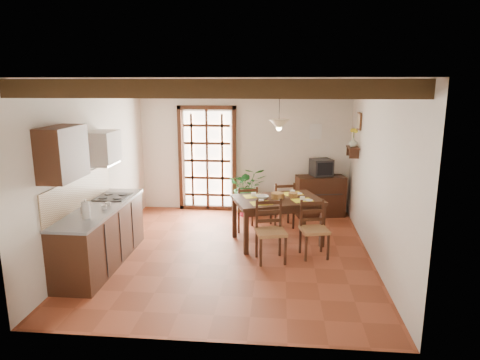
# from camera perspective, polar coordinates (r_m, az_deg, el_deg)

# --- Properties ---
(ground_plane) EXTENTS (5.00, 5.00, 0.00)m
(ground_plane) POSITION_cam_1_polar(r_m,az_deg,el_deg) (7.18, -1.11, -9.69)
(ground_plane) COLOR brown
(room_shell) EXTENTS (4.52, 5.02, 2.81)m
(room_shell) POSITION_cam_1_polar(r_m,az_deg,el_deg) (6.69, -1.17, 4.82)
(room_shell) COLOR silver
(room_shell) RESTS_ON ground_plane
(ceiling_beams) EXTENTS (4.50, 4.34, 0.20)m
(ceiling_beams) POSITION_cam_1_polar(r_m,az_deg,el_deg) (6.63, -1.21, 12.33)
(ceiling_beams) COLOR black
(ceiling_beams) RESTS_ON room_shell
(french_door) EXTENTS (1.26, 0.11, 2.32)m
(french_door) POSITION_cam_1_polar(r_m,az_deg,el_deg) (9.30, -4.37, 3.07)
(french_door) COLOR white
(french_door) RESTS_ON ground_plane
(kitchen_counter) EXTENTS (0.64, 2.25, 1.38)m
(kitchen_counter) POSITION_cam_1_polar(r_m,az_deg,el_deg) (6.95, -18.06, -6.93)
(kitchen_counter) COLOR #351C10
(kitchen_counter) RESTS_ON ground_plane
(upper_cabinet) EXTENTS (0.35, 0.80, 0.70)m
(upper_cabinet) POSITION_cam_1_polar(r_m,az_deg,el_deg) (6.06, -22.58, 3.31)
(upper_cabinet) COLOR #351C10
(upper_cabinet) RESTS_ON room_shell
(range_hood) EXTENTS (0.38, 0.60, 0.54)m
(range_hood) POSITION_cam_1_polar(r_m,az_deg,el_deg) (7.18, -17.74, 4.10)
(range_hood) COLOR white
(range_hood) RESTS_ON room_shell
(counter_items) EXTENTS (0.50, 1.43, 0.25)m
(counter_items) POSITION_cam_1_polar(r_m,az_deg,el_deg) (6.89, -18.04, -2.88)
(counter_items) COLOR black
(counter_items) RESTS_ON kitchen_counter
(dining_table) EXTENTS (1.70, 1.38, 0.80)m
(dining_table) POSITION_cam_1_polar(r_m,az_deg,el_deg) (7.45, 5.00, -3.21)
(dining_table) COLOR #311B10
(dining_table) RESTS_ON ground_plane
(chair_near_left) EXTENTS (0.53, 0.52, 0.97)m
(chair_near_left) POSITION_cam_1_polar(r_m,az_deg,el_deg) (6.79, 4.08, -8.30)
(chair_near_left) COLOR #996C41
(chair_near_left) RESTS_ON ground_plane
(chair_near_right) EXTENTS (0.50, 0.48, 0.91)m
(chair_near_right) POSITION_cam_1_polar(r_m,az_deg,el_deg) (7.05, 9.80, -7.81)
(chair_near_right) COLOR #996C41
(chair_near_right) RESTS_ON ground_plane
(chair_far_left) EXTENTS (0.50, 0.49, 0.87)m
(chair_far_left) POSITION_cam_1_polar(r_m,az_deg,el_deg) (8.16, 0.77, -4.82)
(chair_far_left) COLOR #996C41
(chair_far_left) RESTS_ON ground_plane
(chair_far_right) EXTENTS (0.51, 0.50, 0.91)m
(chair_far_right) POSITION_cam_1_polar(r_m,az_deg,el_deg) (8.37, 5.64, -4.35)
(chair_far_right) COLOR #996C41
(chair_far_right) RESTS_ON ground_plane
(table_setting) EXTENTS (1.07, 0.71, 0.10)m
(table_setting) POSITION_cam_1_polar(r_m,az_deg,el_deg) (7.41, 5.03, -1.90)
(table_setting) COLOR yellow
(table_setting) RESTS_ON dining_table
(table_bowl) EXTENTS (0.27, 0.27, 0.05)m
(table_bowl) POSITION_cam_1_polar(r_m,az_deg,el_deg) (7.39, 2.97, -2.29)
(table_bowl) COLOR white
(table_bowl) RESTS_ON dining_table
(sideboard) EXTENTS (1.06, 0.62, 0.85)m
(sideboard) POSITION_cam_1_polar(r_m,az_deg,el_deg) (9.15, 10.62, -2.09)
(sideboard) COLOR #351C10
(sideboard) RESTS_ON ground_plane
(crt_tv) EXTENTS (0.50, 0.49, 0.35)m
(crt_tv) POSITION_cam_1_polar(r_m,az_deg,el_deg) (9.01, 10.79, 1.67)
(crt_tv) COLOR black
(crt_tv) RESTS_ON sideboard
(fuse_box) EXTENTS (0.25, 0.03, 0.32)m
(fuse_box) POSITION_cam_1_polar(r_m,az_deg,el_deg) (9.15, 10.04, 6.39)
(fuse_box) COLOR white
(fuse_box) RESTS_ON room_shell
(plant_pot) EXTENTS (0.38, 0.38, 0.23)m
(plant_pot) POSITION_cam_1_polar(r_m,az_deg,el_deg) (9.10, 1.03, -4.01)
(plant_pot) COLOR maroon
(plant_pot) RESTS_ON ground_plane
(potted_plant) EXTENTS (2.23, 1.99, 2.26)m
(potted_plant) POSITION_cam_1_polar(r_m,az_deg,el_deg) (8.98, 1.04, -1.20)
(potted_plant) COLOR #144C19
(potted_plant) RESTS_ON ground_plane
(wall_shelf) EXTENTS (0.20, 0.42, 0.20)m
(wall_shelf) POSITION_cam_1_polar(r_m,az_deg,el_deg) (8.39, 14.82, 3.94)
(wall_shelf) COLOR #351C10
(wall_shelf) RESTS_ON room_shell
(shelf_vase) EXTENTS (0.15, 0.15, 0.15)m
(shelf_vase) POSITION_cam_1_polar(r_m,az_deg,el_deg) (8.38, 14.87, 4.88)
(shelf_vase) COLOR #B2BFB2
(shelf_vase) RESTS_ON wall_shelf
(shelf_flowers) EXTENTS (0.14, 0.14, 0.36)m
(shelf_flowers) POSITION_cam_1_polar(r_m,az_deg,el_deg) (8.35, 14.95, 6.29)
(shelf_flowers) COLOR yellow
(shelf_flowers) RESTS_ON shelf_vase
(framed_picture) EXTENTS (0.03, 0.32, 0.32)m
(framed_picture) POSITION_cam_1_polar(r_m,az_deg,el_deg) (8.35, 15.60, 7.57)
(framed_picture) COLOR brown
(framed_picture) RESTS_ON room_shell
(pendant_lamp) EXTENTS (0.36, 0.36, 0.84)m
(pendant_lamp) POSITION_cam_1_polar(r_m,az_deg,el_deg) (7.29, 5.22, 7.51)
(pendant_lamp) COLOR black
(pendant_lamp) RESTS_ON room_shell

